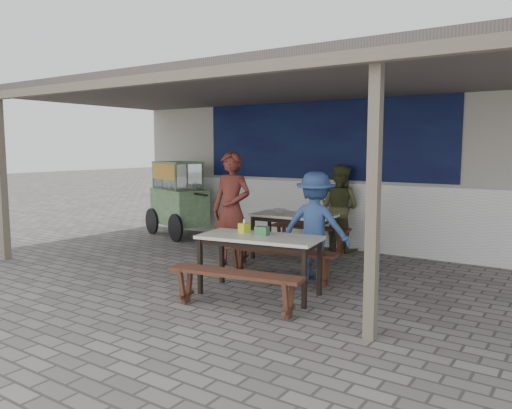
{
  "coord_description": "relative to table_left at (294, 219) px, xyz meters",
  "views": [
    {
      "loc": [
        4.05,
        -5.37,
        1.85
      ],
      "look_at": [
        -0.2,
        0.9,
        0.97
      ],
      "focal_mm": 35.0,
      "sensor_mm": 36.0,
      "label": 1
    }
  ],
  "objects": [
    {
      "name": "bench_right_street",
      "position": [
        0.77,
        -2.67,
        -0.33
      ],
      "size": [
        1.63,
        0.54,
        0.45
      ],
      "rotation": [
        0.0,
        0.0,
        0.16
      ],
      "color": "brown",
      "rests_on": "ground"
    },
    {
      "name": "bench_right_wall",
      "position": [
        0.55,
        -1.32,
        -0.33
      ],
      "size": [
        1.63,
        0.54,
        0.45
      ],
      "rotation": [
        0.0,
        0.0,
        0.16
      ],
      "color": "brown",
      "rests_on": "ground"
    },
    {
      "name": "ground",
      "position": [
        -0.0,
        -1.7,
        -0.67
      ],
      "size": [
        60.0,
        60.0,
        0.0
      ],
      "primitive_type": "plane",
      "color": "slate",
      "rests_on": "ground"
    },
    {
      "name": "bench_left_street",
      "position": [
        0.06,
        -0.69,
        -0.33
      ],
      "size": [
        1.45,
        0.4,
        0.45
      ],
      "rotation": [
        0.0,
        0.0,
        0.08
      ],
      "color": "brown",
      "rests_on": "ground"
    },
    {
      "name": "donation_box",
      "position": [
        0.66,
        -1.94,
        0.13
      ],
      "size": [
        0.18,
        0.13,
        0.11
      ],
      "primitive_type": "cube",
      "rotation": [
        0.0,
        0.0,
        0.14
      ],
      "color": "#357941",
      "rests_on": "table_right"
    },
    {
      "name": "vendor_cart",
      "position": [
        -3.07,
        0.54,
        0.17
      ],
      "size": [
        1.98,
        1.2,
        1.55
      ],
      "rotation": [
        0.0,
        0.0,
        -0.34
      ],
      "color": "#78A870",
      "rests_on": "ground"
    },
    {
      "name": "tissue_box",
      "position": [
        0.36,
        -1.9,
        0.14
      ],
      "size": [
        0.14,
        0.14,
        0.12
      ],
      "primitive_type": "cube",
      "rotation": [
        0.0,
        0.0,
        -0.22
      ],
      "color": "gold",
      "rests_on": "table_right"
    },
    {
      "name": "table_left",
      "position": [
        0.0,
        0.0,
        0.0
      ],
      "size": [
        1.39,
        0.82,
        0.75
      ],
      "rotation": [
        0.0,
        0.0,
        0.08
      ],
      "color": "white",
      "rests_on": "ground"
    },
    {
      "name": "table_right",
      "position": [
        0.66,
        -2.0,
        0.0
      ],
      "size": [
        1.6,
        0.92,
        0.75
      ],
      "rotation": [
        0.0,
        0.0,
        0.16
      ],
      "color": "white",
      "rests_on": "ground"
    },
    {
      "name": "warung_roof",
      "position": [
        0.01,
        -0.81,
        2.04
      ],
      "size": [
        9.0,
        4.21,
        2.81
      ],
      "color": "#544B48",
      "rests_on": "ground"
    },
    {
      "name": "back_wall",
      "position": [
        -0.0,
        1.87,
        1.05
      ],
      "size": [
        9.0,
        1.28,
        3.5
      ],
      "color": "#B5B0A3",
      "rests_on": "ground"
    },
    {
      "name": "bench_left_wall",
      "position": [
        -0.06,
        0.69,
        -0.33
      ],
      "size": [
        1.45,
        0.4,
        0.45
      ],
      "rotation": [
        0.0,
        0.0,
        0.08
      ],
      "color": "brown",
      "rests_on": "ground"
    },
    {
      "name": "condiment_bowl",
      "position": [
        -0.33,
        0.12,
        0.11
      ],
      "size": [
        0.25,
        0.25,
        0.05
      ],
      "primitive_type": "imported",
      "rotation": [
        0.0,
        0.0,
        -0.19
      ],
      "color": "white",
      "rests_on": "table_left"
    },
    {
      "name": "patron_street_side",
      "position": [
        -0.53,
        -0.99,
        0.22
      ],
      "size": [
        0.68,
        0.48,
        1.78
      ],
      "primitive_type": "imported",
      "rotation": [
        0.0,
        0.0,
        0.08
      ],
      "color": "maroon",
      "rests_on": "ground"
    },
    {
      "name": "patron_wall_side",
      "position": [
        0.34,
        1.05,
        0.1
      ],
      "size": [
        0.82,
        0.68,
        1.54
      ],
      "primitive_type": "imported",
      "rotation": [
        0.0,
        0.0,
        3.0
      ],
      "color": "#4F542E",
      "rests_on": "ground"
    },
    {
      "name": "condiment_jar",
      "position": [
        0.24,
        0.15,
        0.13
      ],
      "size": [
        0.09,
        0.09,
        0.1
      ],
      "primitive_type": "cylinder",
      "color": "silver",
      "rests_on": "table_left"
    },
    {
      "name": "patron_right_table",
      "position": [
        0.87,
        -0.91,
        0.08
      ],
      "size": [
        1.06,
        0.73,
        1.51
      ],
      "primitive_type": "imported",
      "rotation": [
        0.0,
        0.0,
        3.33
      ],
      "color": "#385695",
      "rests_on": "ground"
    }
  ]
}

